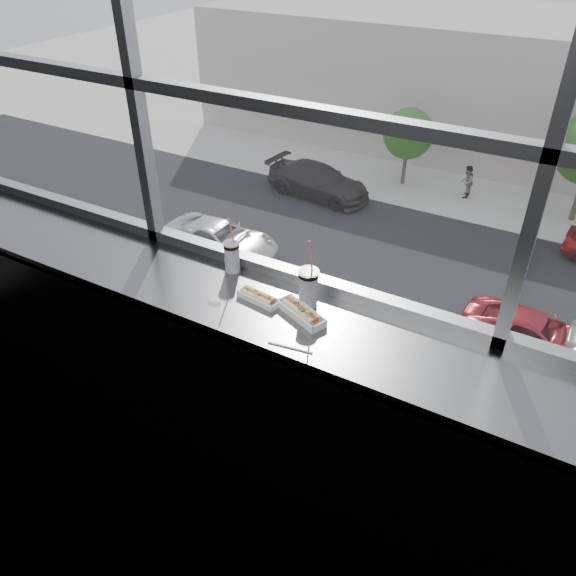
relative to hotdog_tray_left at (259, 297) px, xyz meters
The scene contains 19 objects.
wall_back_lower 0.64m from the hotdog_tray_left, 64.87° to the left, with size 6.00×6.00×0.00m, color black.
window_glass 1.22m from the hotdog_tray_left, 66.48° to the left, with size 6.00×6.00×0.00m, color silver.
window_mullions 1.21m from the hotdog_tray_left, 64.87° to the left, with size 6.00×0.08×2.40m, color gray, non-canonical shape.
counter 0.13m from the hotdog_tray_left, ahead, with size 6.00×0.55×0.06m, color slate.
counter_fascia 0.65m from the hotdog_tray_left, 66.04° to the right, with size 6.00×0.04×1.04m, color slate.
hotdog_tray_left is the anchor object (origin of this frame).
hotdog_tray_right 0.25m from the hotdog_tray_left, ahead, with size 0.29×0.19×0.07m.
soda_cup_left 0.33m from the hotdog_tray_left, 147.84° to the left, with size 0.09×0.09×0.33m.
soda_cup_right 0.26m from the hotdog_tray_left, 23.12° to the left, with size 0.10×0.10×0.38m.
loose_straw 0.39m from the hotdog_tray_left, 37.07° to the right, with size 0.01×0.01×0.21m, color white.
wrapper 0.22m from the hotdog_tray_left, 148.75° to the right, with size 0.09×0.06×0.02m, color silver.
plaza_near 14.11m from the hotdog_tray_left, 89.05° to the left, with size 50.00×14.00×0.04m, color beige.
street_asphalt 23.59m from the hotdog_tray_left, 89.66° to the left, with size 80.00×10.00×0.06m, color black.
far_sidewalk 30.74m from the hotdog_tray_left, 89.75° to the left, with size 80.00×6.00×0.04m, color beige.
car_near_a 23.39m from the hotdog_tray_left, 127.99° to the left, with size 6.28×2.61×2.09m, color white.
car_far_a 29.04m from the hotdog_tray_left, 115.67° to the left, with size 6.98×2.91×2.33m, color black.
car_near_c 19.72m from the hotdog_tray_left, 85.58° to the left, with size 5.81×2.42×1.94m, color #B7232D.
pedestrian_a 30.58m from the hotdog_tray_left, 98.90° to the left, with size 0.97×0.73×2.19m, color #66605B.
tree_left 30.77m from the hotdog_tray_left, 105.96° to the left, with size 2.85×2.85×4.45m.
Camera 1 is at (1.13, -0.67, 2.75)m, focal length 35.00 mm.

